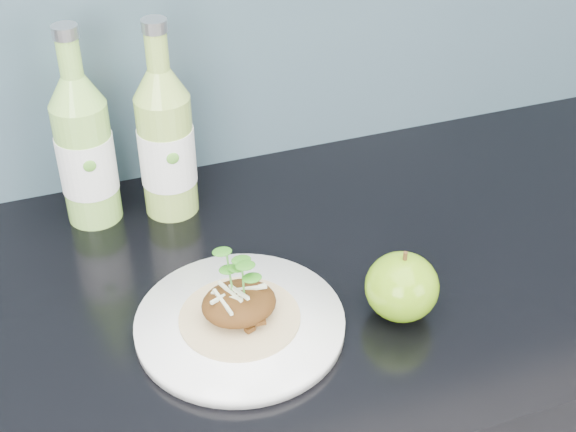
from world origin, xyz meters
name	(u,v)px	position (x,y,z in m)	size (l,w,h in m)	color
dinner_plate	(240,324)	(0.00, 1.62, 0.91)	(0.27, 0.27, 0.02)	white
pork_taco	(239,300)	(0.00, 1.62, 0.94)	(0.14, 0.14, 0.09)	tan
green_apple	(402,287)	(0.18, 1.58, 0.94)	(0.10, 0.10, 0.09)	#51890E
cider_bottle_left	(85,150)	(-0.12, 1.90, 1.00)	(0.09, 0.09, 0.28)	#8BC451
cider_bottle_right	(166,143)	(-0.02, 1.88, 1.00)	(0.08, 0.08, 0.28)	#96BB4E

